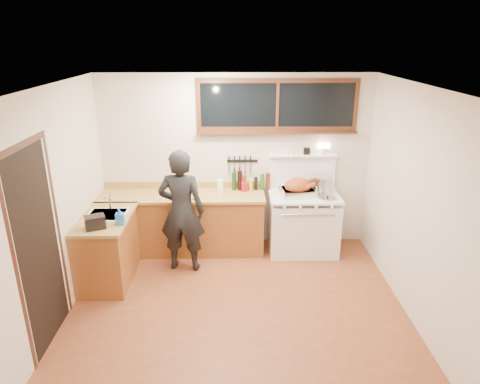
{
  "coord_description": "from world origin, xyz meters",
  "views": [
    {
      "loc": [
        -0.04,
        -4.42,
        3.08
      ],
      "look_at": [
        0.05,
        0.85,
        1.15
      ],
      "focal_mm": 32.0,
      "sensor_mm": 36.0,
      "label": 1
    }
  ],
  "objects_px": {
    "man": "(182,211)",
    "roast_turkey": "(298,188)",
    "vintage_stove": "(303,222)",
    "cutting_board": "(184,194)"
  },
  "relations": [
    {
      "from": "man",
      "to": "roast_turkey",
      "type": "relative_size",
      "value": 3.14
    },
    {
      "from": "vintage_stove",
      "to": "cutting_board",
      "type": "bearing_deg",
      "value": -177.59
    },
    {
      "from": "vintage_stove",
      "to": "roast_turkey",
      "type": "xyz_separation_m",
      "value": [
        -0.1,
        -0.02,
        0.54
      ]
    },
    {
      "from": "man",
      "to": "roast_turkey",
      "type": "height_order",
      "value": "man"
    },
    {
      "from": "man",
      "to": "roast_turkey",
      "type": "bearing_deg",
      "value": 16.35
    },
    {
      "from": "man",
      "to": "cutting_board",
      "type": "xyz_separation_m",
      "value": [
        -0.01,
        0.43,
        0.09
      ]
    },
    {
      "from": "vintage_stove",
      "to": "cutting_board",
      "type": "xyz_separation_m",
      "value": [
        -1.74,
        -0.07,
        0.48
      ]
    },
    {
      "from": "man",
      "to": "cutting_board",
      "type": "height_order",
      "value": "man"
    },
    {
      "from": "vintage_stove",
      "to": "man",
      "type": "bearing_deg",
      "value": -163.78
    },
    {
      "from": "roast_turkey",
      "to": "vintage_stove",
      "type": "bearing_deg",
      "value": 14.11
    }
  ]
}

